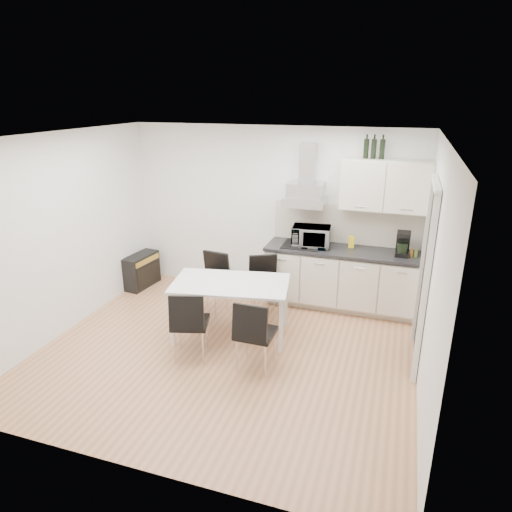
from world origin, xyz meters
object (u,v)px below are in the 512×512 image
Objects in this scene: chair_far_left at (210,284)px; floor_speaker at (224,278)px; kitchenette at (346,254)px; guitar_amp at (141,270)px; chair_near_left at (190,323)px; chair_far_right at (265,288)px; dining_table at (231,288)px; chair_near_right at (256,334)px.

floor_speaker is (-0.18, 0.96, -0.29)m from chair_far_left.
kitchenette is at bearing -19.77° from floor_speaker.
chair_far_left is (-1.80, -0.79, -0.39)m from kitchenette.
kitchenette reaches higher than guitar_amp.
chair_far_left and chair_near_left have the same top height.
guitar_amp reaches higher than floor_speaker.
guitar_amp is (-2.27, 0.43, -0.17)m from chair_far_right.
chair_far_right is at bearing -56.27° from floor_speaker.
chair_far_right reaches higher than dining_table.
chair_far_right and chair_near_right have the same top height.
kitchenette is 1.84m from dining_table.
chair_far_left is 1.57m from chair_near_right.
chair_far_right is at bearing -165.49° from chair_far_left.
chair_near_right is at bearing 76.19° from chair_far_right.
floor_speaker is at bearing -67.56° from chair_far_right.
chair_far_left and chair_far_right have the same top height.
dining_table is 1.82× the size of chair_far_right.
chair_far_right is at bearing -4.05° from guitar_amp.
guitar_amp is (-3.28, -0.26, -0.56)m from kitchenette.
dining_table is 0.73m from chair_far_right.
chair_near_left is at bearing -93.72° from floor_speaker.
chair_near_right is 3.06m from guitar_amp.
chair_far_right is 1.32m from floor_speaker.
chair_near_left is 2.18m from floor_speaker.
chair_far_left reaches higher than dining_table.
chair_near_right is (0.55, -0.63, -0.23)m from dining_table.
kitchenette is 2.86× the size of chair_near_right.
guitar_amp is at bearing -175.55° from kitchenette.
kitchenette is 1.28m from chair_far_right.
floor_speaker is at bearing 105.09° from dining_table.
dining_table reaches higher than floor_speaker.
kitchenette is at bearing -149.82° from chair_far_left.
dining_table is 1.82× the size of chair_near_left.
chair_near_right is 2.96× the size of floor_speaker.
chair_near_left is (0.24, -1.16, 0.00)m from chair_far_left.
kitchenette is 2.12m from chair_near_right.
chair_near_left is 2.96× the size of floor_speaker.
chair_near_left is 0.82m from chair_near_right.
dining_table is at bearing 50.74° from chair_near_left.
kitchenette reaches higher than floor_speaker.
kitchenette is 3.69× the size of guitar_amp.
chair_far_right is 1.00× the size of chair_near_right.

